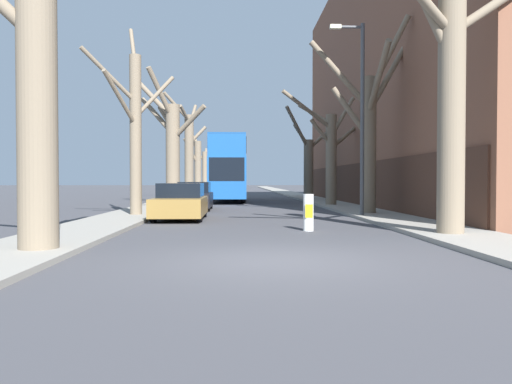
{
  "coord_description": "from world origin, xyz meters",
  "views": [
    {
      "loc": [
        -0.7,
        -9.26,
        1.5
      ],
      "look_at": [
        0.44,
        21.15,
        0.8
      ],
      "focal_mm": 35.0,
      "sensor_mm": 36.0,
      "label": 1
    }
  ],
  "objects_px": {
    "street_tree_right_2": "(330,151)",
    "street_tree_left_0": "(36,81)",
    "double_decker_bus": "(228,166)",
    "street_tree_left_2": "(171,144)",
    "street_tree_left_5": "(205,168)",
    "street_tree_right_1": "(369,129)",
    "traffic_bollard": "(308,212)",
    "street_tree_left_4": "(197,164)",
    "parked_car_0": "(181,202)",
    "street_tree_left_1": "(135,128)",
    "lamp_post": "(360,109)",
    "street_tree_left_3": "(189,151)",
    "street_tree_right_3": "(309,163)",
    "parked_car_1": "(194,197)",
    "street_tree_right_0": "(451,78)"
  },
  "relations": [
    {
      "from": "street_tree_left_1",
      "to": "double_decker_bus",
      "type": "xyz_separation_m",
      "value": [
        3.53,
        15.47,
        -1.12
      ]
    },
    {
      "from": "street_tree_left_3",
      "to": "street_tree_left_4",
      "type": "bearing_deg",
      "value": 90.61
    },
    {
      "from": "street_tree_right_2",
      "to": "street_tree_left_0",
      "type": "bearing_deg",
      "value": -117.24
    },
    {
      "from": "street_tree_left_0",
      "to": "street_tree_right_2",
      "type": "distance_m",
      "value": 20.47
    },
    {
      "from": "street_tree_left_0",
      "to": "street_tree_left_2",
      "type": "bearing_deg",
      "value": 90.12
    },
    {
      "from": "street_tree_left_1",
      "to": "street_tree_right_1",
      "type": "height_order",
      "value": "street_tree_right_1"
    },
    {
      "from": "traffic_bollard",
      "to": "street_tree_left_1",
      "type": "bearing_deg",
      "value": 137.65
    },
    {
      "from": "street_tree_left_5",
      "to": "parked_car_0",
      "type": "relative_size",
      "value": 1.57
    },
    {
      "from": "parked_car_1",
      "to": "lamp_post",
      "type": "bearing_deg",
      "value": -37.88
    },
    {
      "from": "street_tree_left_0",
      "to": "street_tree_left_1",
      "type": "distance_m",
      "value": 10.18
    },
    {
      "from": "street_tree_left_2",
      "to": "traffic_bollard",
      "type": "distance_m",
      "value": 17.82
    },
    {
      "from": "street_tree_right_1",
      "to": "lamp_post",
      "type": "distance_m",
      "value": 1.49
    },
    {
      "from": "street_tree_right_0",
      "to": "street_tree_right_3",
      "type": "relative_size",
      "value": 1.13
    },
    {
      "from": "street_tree_left_5",
      "to": "double_decker_bus",
      "type": "height_order",
      "value": "street_tree_left_5"
    },
    {
      "from": "street_tree_left_4",
      "to": "double_decker_bus",
      "type": "height_order",
      "value": "street_tree_left_4"
    },
    {
      "from": "street_tree_left_0",
      "to": "parked_car_1",
      "type": "distance_m",
      "value": 15.5
    },
    {
      "from": "street_tree_left_1",
      "to": "street_tree_right_2",
      "type": "bearing_deg",
      "value": 40.22
    },
    {
      "from": "street_tree_right_3",
      "to": "lamp_post",
      "type": "relative_size",
      "value": 0.89
    },
    {
      "from": "street_tree_left_2",
      "to": "street_tree_left_1",
      "type": "bearing_deg",
      "value": -90.36
    },
    {
      "from": "street_tree_right_3",
      "to": "parked_car_1",
      "type": "bearing_deg",
      "value": -122.31
    },
    {
      "from": "street_tree_left_3",
      "to": "street_tree_left_0",
      "type": "bearing_deg",
      "value": -89.98
    },
    {
      "from": "street_tree_left_5",
      "to": "street_tree_right_0",
      "type": "distance_m",
      "value": 51.76
    },
    {
      "from": "street_tree_right_1",
      "to": "traffic_bollard",
      "type": "relative_size",
      "value": 7.44
    },
    {
      "from": "street_tree_right_2",
      "to": "lamp_post",
      "type": "relative_size",
      "value": 0.83
    },
    {
      "from": "street_tree_right_1",
      "to": "lamp_post",
      "type": "relative_size",
      "value": 1.05
    },
    {
      "from": "street_tree_right_2",
      "to": "street_tree_left_2",
      "type": "bearing_deg",
      "value": 164.37
    },
    {
      "from": "street_tree_left_0",
      "to": "double_decker_bus",
      "type": "relative_size",
      "value": 0.76
    },
    {
      "from": "street_tree_left_4",
      "to": "street_tree_right_2",
      "type": "height_order",
      "value": "street_tree_left_4"
    },
    {
      "from": "street_tree_right_1",
      "to": "street_tree_right_2",
      "type": "relative_size",
      "value": 1.26
    },
    {
      "from": "double_decker_bus",
      "to": "street_tree_left_0",
      "type": "bearing_deg",
      "value": -97.6
    },
    {
      "from": "street_tree_left_1",
      "to": "parked_car_1",
      "type": "xyz_separation_m",
      "value": [
        1.99,
        4.94,
        -2.98
      ]
    },
    {
      "from": "street_tree_left_2",
      "to": "street_tree_right_3",
      "type": "xyz_separation_m",
      "value": [
        9.48,
        6.23,
        -0.91
      ]
    },
    {
      "from": "parked_car_1",
      "to": "lamp_post",
      "type": "relative_size",
      "value": 0.52
    },
    {
      "from": "street_tree_left_1",
      "to": "street_tree_right_0",
      "type": "bearing_deg",
      "value": -37.75
    },
    {
      "from": "street_tree_left_4",
      "to": "street_tree_right_0",
      "type": "relative_size",
      "value": 0.95
    },
    {
      "from": "street_tree_left_0",
      "to": "street_tree_right_0",
      "type": "height_order",
      "value": "street_tree_left_0"
    },
    {
      "from": "street_tree_left_0",
      "to": "parked_car_1",
      "type": "bearing_deg",
      "value": 82.91
    },
    {
      "from": "street_tree_left_0",
      "to": "street_tree_left_1",
      "type": "relative_size",
      "value": 1.06
    },
    {
      "from": "street_tree_left_4",
      "to": "double_decker_bus",
      "type": "distance_m",
      "value": 16.42
    },
    {
      "from": "street_tree_left_1",
      "to": "street_tree_right_2",
      "type": "height_order",
      "value": "street_tree_left_1"
    },
    {
      "from": "street_tree_right_3",
      "to": "street_tree_left_5",
      "type": "bearing_deg",
      "value": 109.79
    },
    {
      "from": "double_decker_bus",
      "to": "traffic_bollard",
      "type": "bearing_deg",
      "value": -82.59
    },
    {
      "from": "street_tree_left_4",
      "to": "street_tree_right_1",
      "type": "height_order",
      "value": "street_tree_right_1"
    },
    {
      "from": "street_tree_left_5",
      "to": "double_decker_bus",
      "type": "xyz_separation_m",
      "value": [
        3.47,
        -27.79,
        -0.54
      ]
    },
    {
      "from": "street_tree_left_3",
      "to": "parked_car_0",
      "type": "distance_m",
      "value": 23.24
    },
    {
      "from": "parked_car_0",
      "to": "double_decker_bus",
      "type": "bearing_deg",
      "value": 84.73
    },
    {
      "from": "street_tree_left_1",
      "to": "traffic_bollard",
      "type": "bearing_deg",
      "value": -42.35
    },
    {
      "from": "street_tree_right_3",
      "to": "street_tree_right_1",
      "type": "bearing_deg",
      "value": -89.24
    },
    {
      "from": "street_tree_left_3",
      "to": "street_tree_right_3",
      "type": "xyz_separation_m",
      "value": [
        9.45,
        -4.82,
        -1.14
      ]
    },
    {
      "from": "street_tree_right_1",
      "to": "street_tree_right_2",
      "type": "bearing_deg",
      "value": 92.17
    }
  ]
}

